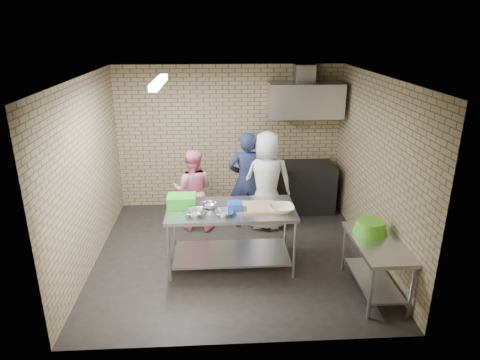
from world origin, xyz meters
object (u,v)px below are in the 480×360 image
green_basin (371,227)px  woman_pink (193,190)px  bottle_green (327,102)px  side_counter (375,267)px  stove (301,187)px  green_crate (182,201)px  bottle_red (305,102)px  woman_white (267,181)px  prep_table (231,237)px  blue_tub (235,207)px  man_navy (246,180)px

green_basin → woman_pink: 3.03m
bottle_green → woman_pink: size_ratio=0.10×
green_basin → bottle_green: 2.98m
green_basin → bottle_green: bearing=89.6°
side_counter → stove: stove is taller
green_crate → bottle_red: 3.17m
woman_white → green_crate: bearing=42.7°
side_counter → woman_pink: 3.21m
prep_table → side_counter: 2.02m
prep_table → green_crate: 0.89m
bottle_green → side_counter: bearing=-90.0°
green_basin → bottle_green: bottle_green is taller
blue_tub → prep_table: bearing=116.6°
side_counter → bottle_green: 3.41m
stove → blue_tub: size_ratio=5.93×
stove → green_basin: 2.57m
stove → woman_white: woman_white is taller
bottle_green → green_crate: bearing=-141.0°
prep_table → woman_white: bearing=61.8°
stove → blue_tub: blue_tub is taller
stove → woman_pink: 2.15m
prep_table → side_counter: prep_table is taller
prep_table → blue_tub: size_ratio=9.00×
blue_tub → man_navy: size_ratio=0.12×
blue_tub → woman_white: size_ratio=0.12×
blue_tub → man_navy: bearing=79.5°
green_crate → man_navy: 1.57m
prep_table → bottle_red: 3.07m
side_counter → green_crate: size_ratio=2.97×
green_crate → bottle_red: bottle_red is taller
man_navy → woman_pink: (-0.91, -0.08, -0.13)m
stove → man_navy: 1.33m
blue_tub → woman_pink: (-0.65, 1.34, -0.26)m
man_navy → woman_white: bearing=159.0°
stove → woman_pink: bearing=-160.4°
green_crate → woman_white: woman_white is taller
woman_pink → woman_white: woman_white is taller
bottle_red → prep_table: bearing=-123.6°
side_counter → green_basin: bearing=94.6°
prep_table → green_basin: size_ratio=3.96×
woman_pink → stove: bearing=-153.3°
bottle_red → side_counter: bearing=-82.4°
side_counter → bottle_green: bottle_green is taller
green_crate → bottle_green: bottle_green is taller
woman_pink → blue_tub: bearing=123.1°
side_counter → bottle_green: bearing=90.0°
green_crate → blue_tub: bearing=-16.3°
prep_table → stove: prep_table is taller
prep_table → stove: size_ratio=1.52×
bottle_red → blue_tub: bearing=-121.6°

